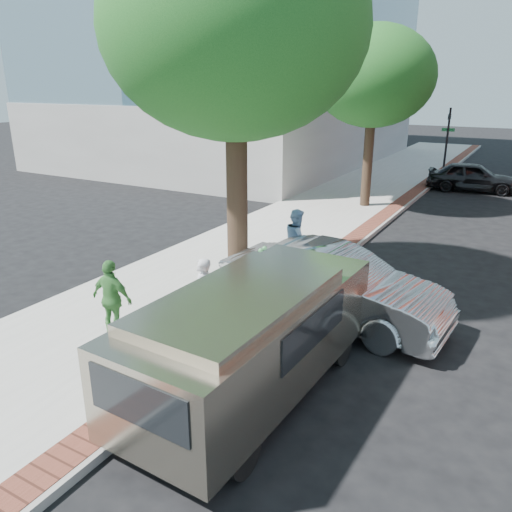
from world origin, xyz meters
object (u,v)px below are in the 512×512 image
Objects in this scene: person_gray at (203,295)px; sedan_silver at (333,286)px; person_green at (112,299)px; person_officer at (297,240)px; van at (258,332)px; bg_car at (472,177)px; parking_meter at (263,265)px.

person_gray reaches higher than sedan_silver.
person_green is at bearing 136.30° from sedan_silver.
person_officer is (0.13, 4.25, 0.06)m from person_gray.
van reaches higher than person_gray.
person_gray is 19.08m from bg_car.
person_officer is 2.96m from sedan_silver.
person_green is (-1.44, -1.08, 0.02)m from person_gray.
bg_car is (4.18, 19.96, -0.24)m from person_green.
sedan_silver reaches higher than bg_car.
sedan_silver is 1.20× the size of bg_car.
bg_car is at bearing 2.44° from sedan_silver.
sedan_silver is at bearing 119.97° from person_gray.
person_officer is at bearing 98.89° from parking_meter.
van is at bearing 176.13° from person_green.
sedan_silver is at bearing 89.65° from van.
bg_car is (2.74, 18.88, -0.22)m from person_gray.
van is (1.91, -1.08, 0.15)m from person_gray.
van is (-0.83, -19.95, 0.37)m from bg_car.
sedan_silver is at bearing 17.23° from parking_meter.
person_green reaches higher than parking_meter.
van is at bearing 167.05° from person_officer.
person_gray is 2.88m from sedan_silver.
person_officer is at bearing 110.79° from van.
person_green is at bearing 132.10° from person_officer.
van reaches higher than sedan_silver.
person_green is at bearing -67.51° from person_gray.
person_officer is 5.62m from van.
van reaches higher than person_green.
parking_meter is 2.74m from person_officer.
person_green reaches higher than sedan_silver.
sedan_silver is 16.88m from bg_car.
van is at bearing -62.49° from parking_meter.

